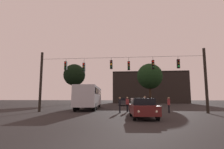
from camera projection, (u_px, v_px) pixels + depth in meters
name	position (u px, v px, depth m)	size (l,w,h in m)	color
ground_plane	(124.00, 107.00, 29.57)	(168.00, 168.00, 0.00)	black
overhead_signal_span	(119.00, 75.00, 19.24)	(17.99, 0.44, 6.69)	black
city_bus	(89.00, 95.00, 24.74)	(3.58, 11.19, 3.00)	#B7BCC6
car_near_right	(143.00, 108.00, 13.66)	(2.13, 4.44, 1.52)	#511919
car_far_left	(123.00, 102.00, 35.25)	(2.23, 4.47, 1.52)	#2D2D33
pedestrian_crossing_left	(145.00, 103.00, 19.39)	(0.34, 0.42, 1.72)	black
pedestrian_crossing_center	(120.00, 104.00, 18.32)	(0.30, 0.40, 1.61)	black
pedestrian_crossing_right	(127.00, 103.00, 19.84)	(0.36, 0.42, 1.63)	black
pedestrian_near_bus	(169.00, 104.00, 18.35)	(0.28, 0.38, 1.61)	black
corner_building	(148.00, 88.00, 55.56)	(21.08, 12.71, 8.98)	black
tree_left_silhouette	(74.00, 75.00, 43.31)	(5.25, 5.25, 9.66)	#2D2116
tree_behind_building	(150.00, 76.00, 35.52)	(5.05, 5.05, 8.32)	#2D2116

